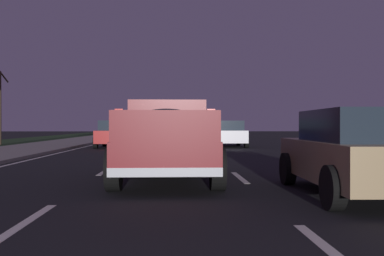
{
  "coord_description": "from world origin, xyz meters",
  "views": [
    {
      "loc": [
        -1.38,
        -0.2,
        1.26
      ],
      "look_at": [
        11.83,
        -0.67,
        1.19
      ],
      "focal_mm": 42.79,
      "sensor_mm": 36.0,
      "label": 1
    }
  ],
  "objects": [
    {
      "name": "ground",
      "position": [
        27.0,
        0.0,
        0.0
      ],
      "size": [
        144.0,
        144.0,
        0.0
      ],
      "primitive_type": "plane",
      "color": "black"
    },
    {
      "name": "sidewalk_shoulder",
      "position": [
        27.0,
        7.45,
        0.06
      ],
      "size": [
        108.0,
        4.0,
        0.12
      ],
      "primitive_type": "cube",
      "color": "gray",
      "rests_on": "ground"
    },
    {
      "name": "pickup_truck",
      "position": [
        9.28,
        0.0,
        0.98
      ],
      "size": [
        5.43,
        2.3,
        1.87
      ],
      "color": "maroon",
      "rests_on": "ground"
    },
    {
      "name": "sedan_blue",
      "position": [
        19.13,
        -0.04,
        0.78
      ],
      "size": [
        4.44,
        2.09,
        1.54
      ],
      "color": "navy",
      "rests_on": "ground"
    },
    {
      "name": "lane_markings",
      "position": [
        30.56,
        3.03,
        0.0
      ],
      "size": [
        108.31,
        7.04,
        0.01
      ],
      "color": "silver",
      "rests_on": "ground"
    },
    {
      "name": "sedan_tan",
      "position": [
        6.68,
        -3.45,
        0.78
      ],
      "size": [
        4.44,
        2.09,
        1.54
      ],
      "color": "#9E845B",
      "rests_on": "ground"
    },
    {
      "name": "sedan_white",
      "position": [
        25.65,
        -3.27,
        0.78
      ],
      "size": [
        4.43,
        2.07,
        1.54
      ],
      "color": "silver",
      "rests_on": "ground"
    },
    {
      "name": "sedan_red",
      "position": [
        25.2,
        3.26,
        0.78
      ],
      "size": [
        4.42,
        2.05,
        1.54
      ],
      "color": "maroon",
      "rests_on": "ground"
    }
  ]
}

